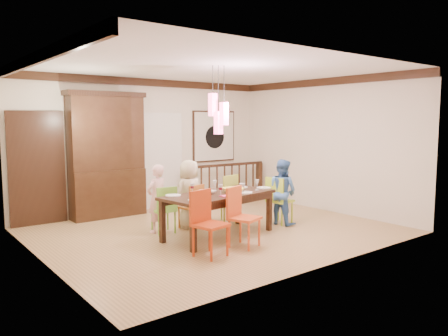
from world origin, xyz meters
TOP-DOWN VIEW (x-y plane):
  - floor at (0.00, 0.00)m, footprint 6.00×6.00m
  - ceiling at (0.00, 0.00)m, footprint 6.00×6.00m
  - wall_back at (0.00, 2.50)m, footprint 6.00×0.00m
  - wall_left at (-3.00, 0.00)m, footprint 0.00×5.00m
  - wall_right at (3.00, 0.00)m, footprint 0.00×5.00m
  - crown_molding at (0.00, 0.00)m, footprint 6.00×5.00m
  - panel_door at (-2.40, 2.45)m, footprint 1.04×0.07m
  - white_doorway at (0.35, 2.46)m, footprint 0.97×0.05m
  - painting at (1.80, 2.46)m, footprint 1.25×0.06m
  - pendant_cluster at (-0.20, -0.36)m, footprint 0.27×0.21m
  - dining_table at (-0.20, -0.36)m, footprint 2.11×1.18m
  - chair_far_left at (-0.83, 0.44)m, footprint 0.42×0.42m
  - chair_far_mid at (-0.26, 0.42)m, footprint 0.43×0.43m
  - chair_far_right at (0.47, 0.38)m, footprint 0.52×0.52m
  - chair_near_left at (-0.97, -1.18)m, footprint 0.52×0.52m
  - chair_near_mid at (-0.26, -1.11)m, footprint 0.55×0.55m
  - chair_end_right at (1.32, -0.33)m, footprint 0.47×0.47m
  - china_hutch at (-1.07, 2.30)m, footprint 1.63×0.46m
  - balustrade at (1.73, 1.95)m, footprint 2.29×0.17m
  - person_far_left at (-0.90, 0.54)m, footprint 0.51×0.41m
  - person_far_mid at (-0.25, 0.46)m, footprint 0.67×0.48m
  - person_end_right at (1.30, -0.39)m, footprint 0.57×0.68m
  - serving_bowl at (0.05, -0.45)m, footprint 0.36×0.36m
  - small_bowl at (-0.33, -0.31)m, footprint 0.23×0.23m
  - cup_left at (-0.67, -0.45)m, footprint 0.12×0.12m
  - cup_right at (0.44, -0.23)m, footprint 0.13×0.13m
  - plate_far_left at (-0.95, -0.10)m, footprint 0.26×0.26m
  - plate_far_mid at (-0.22, -0.02)m, footprint 0.26×0.26m
  - plate_far_right at (0.50, -0.11)m, footprint 0.26×0.26m
  - plate_near_left at (-0.88, -0.67)m, footprint 0.26×0.26m
  - plate_near_mid at (0.18, -0.61)m, footprint 0.26×0.26m
  - plate_end_right at (0.81, -0.41)m, footprint 0.26×0.26m
  - wine_glass_a at (-0.63, -0.19)m, footprint 0.08×0.08m
  - wine_glass_b at (-0.10, -0.12)m, footprint 0.08×0.08m
  - wine_glass_c at (-0.34, -0.60)m, footprint 0.08×0.08m
  - wine_glass_d at (0.54, -0.51)m, footprint 0.08×0.08m
  - napkin at (-0.29, -0.68)m, footprint 0.18×0.14m

SIDE VIEW (x-z plane):
  - floor at x=0.00m, z-range 0.00..0.00m
  - chair_far_mid at x=-0.26m, z-range 0.06..0.88m
  - chair_far_left at x=-0.83m, z-range 0.06..0.90m
  - balustrade at x=1.73m, z-range 0.02..0.98m
  - chair_end_right at x=1.32m, z-range 0.07..0.98m
  - chair_near_mid at x=-0.26m, z-range 0.07..1.01m
  - chair_far_right at x=0.47m, z-range 0.07..1.02m
  - chair_near_left at x=-0.97m, z-range 0.07..1.04m
  - person_far_left at x=-0.90m, z-range 0.00..1.21m
  - person_end_right at x=1.30m, z-range 0.00..1.25m
  - person_far_mid at x=-0.25m, z-range 0.00..1.27m
  - dining_table at x=-0.20m, z-range 0.29..1.04m
  - plate_far_left at x=-0.95m, z-range 0.75..0.76m
  - plate_far_mid at x=-0.22m, z-range 0.75..0.76m
  - plate_far_right at x=0.50m, z-range 0.75..0.76m
  - plate_near_left at x=-0.88m, z-range 0.75..0.76m
  - plate_near_mid at x=0.18m, z-range 0.75..0.76m
  - plate_end_right at x=0.81m, z-range 0.75..0.76m
  - napkin at x=-0.29m, z-range 0.75..0.76m
  - small_bowl at x=-0.33m, z-range 0.75..0.81m
  - serving_bowl at x=0.05m, z-range 0.75..0.83m
  - cup_left at x=-0.67m, z-range 0.75..0.84m
  - cup_right at x=0.44m, z-range 0.75..0.85m
  - wine_glass_a at x=-0.63m, z-range 0.75..0.94m
  - wine_glass_b at x=-0.10m, z-range 0.75..0.94m
  - wine_glass_c at x=-0.34m, z-range 0.75..0.94m
  - wine_glass_d at x=0.54m, z-range 0.75..0.94m
  - panel_door at x=-2.40m, z-range -0.07..2.17m
  - white_doorway at x=0.35m, z-range -0.06..2.16m
  - china_hutch at x=-1.07m, z-range 0.00..2.57m
  - wall_back at x=0.00m, z-range -1.55..4.45m
  - wall_left at x=-3.00m, z-range -1.05..3.95m
  - wall_right at x=3.00m, z-range -1.05..3.95m
  - painting at x=1.80m, z-range 0.97..2.22m
  - pendant_cluster at x=-0.20m, z-range 1.54..2.68m
  - crown_molding at x=0.00m, z-range 2.74..2.90m
  - ceiling at x=0.00m, z-range 2.90..2.90m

